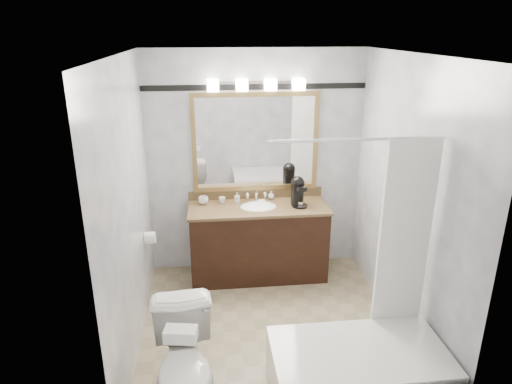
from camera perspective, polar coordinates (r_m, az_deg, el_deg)
room at (r=3.90m, az=2.04°, el=-1.84°), size 2.42×2.62×2.52m
vanity at (r=5.15m, az=0.28°, el=-6.01°), size 1.53×0.58×0.97m
mirror at (r=5.04m, az=-0.05°, el=6.20°), size 1.40×0.04×1.10m
vanity_light_bar at (r=4.88m, az=0.02°, el=13.29°), size 1.02×0.14×0.12m
accent_stripe at (r=4.95m, az=-0.07°, el=13.00°), size 2.40×0.01×0.06m
bathtub at (r=3.78m, az=12.89°, el=-20.46°), size 1.30×0.75×1.96m
tp_roll at (r=4.73m, az=-13.10°, el=-5.58°), size 0.11×0.12×0.12m
toilet at (r=3.52m, az=-8.81°, el=-20.98°), size 0.52×0.83×0.81m
tissue_box at (r=3.09m, az=-9.39°, el=-17.13°), size 0.22×0.15×0.08m
coffee_maker at (r=4.99m, az=5.25°, el=0.18°), size 0.18×0.21×0.33m
cup_left at (r=5.07m, az=-6.59°, el=-1.04°), size 0.12×0.12×0.08m
cup_right at (r=5.08m, az=-4.25°, el=-1.03°), size 0.09×0.09×0.07m
soap_bottle_a at (r=5.08m, az=-2.38°, el=-0.71°), size 0.06×0.06×0.12m
soap_bottle_b at (r=5.19m, az=1.91°, el=-0.38°), size 0.10×0.10×0.09m
soap_bar at (r=5.10m, az=0.66°, el=-1.15°), size 0.09×0.06×0.03m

